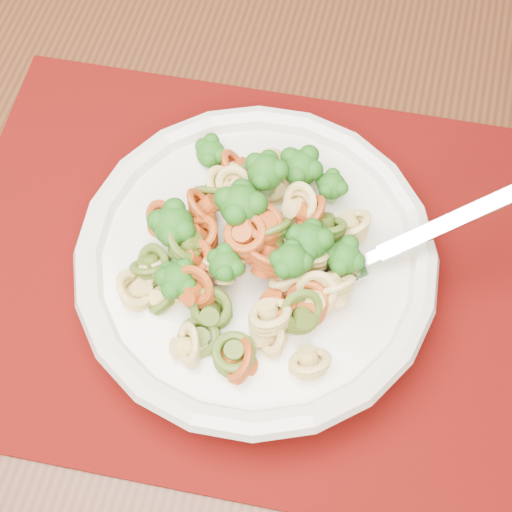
% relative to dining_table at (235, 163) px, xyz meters
% --- Properties ---
extents(dining_table, '(1.50, 1.03, 0.71)m').
position_rel_dining_table_xyz_m(dining_table, '(0.00, 0.00, 0.00)').
color(dining_table, '#482914').
rests_on(dining_table, ground).
extents(placemat, '(0.46, 0.38, 0.00)m').
position_rel_dining_table_xyz_m(placemat, '(0.05, -0.14, 0.09)').
color(placemat, '#500306').
rests_on(placemat, dining_table).
extents(pasta_bowl, '(0.25, 0.25, 0.05)m').
position_rel_dining_table_xyz_m(pasta_bowl, '(0.07, -0.15, 0.12)').
color(pasta_bowl, silver).
rests_on(pasta_bowl, placemat).
extents(pasta_broccoli_heap, '(0.21, 0.21, 0.06)m').
position_rel_dining_table_xyz_m(pasta_broccoli_heap, '(0.07, -0.15, 0.14)').
color(pasta_broccoli_heap, '#E6CA71').
rests_on(pasta_broccoli_heap, pasta_bowl).
extents(fork, '(0.16, 0.13, 0.08)m').
position_rel_dining_table_xyz_m(fork, '(0.13, -0.14, 0.14)').
color(fork, silver).
rests_on(fork, pasta_bowl).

